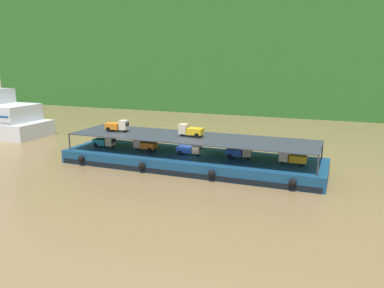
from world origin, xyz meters
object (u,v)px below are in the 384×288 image
mini_truck_lower_stern (105,142)px  mini_truck_upper_mid (191,130)px  mini_truck_lower_bow (292,158)px  cargo_barge (190,161)px  mini_truck_upper_stern (118,126)px  mini_truck_lower_aft (145,144)px  mini_truck_lower_fore (240,152)px  mini_truck_lower_mid (190,149)px

mini_truck_lower_stern → mini_truck_upper_mid: bearing=3.7°
mini_truck_lower_bow → cargo_barge: bearing=-179.9°
mini_truck_upper_stern → mini_truck_upper_mid: (9.25, 0.36, 0.00)m
mini_truck_lower_bow → mini_truck_upper_stern: bearing=-179.5°
mini_truck_lower_aft → mini_truck_upper_mid: bearing=3.3°
mini_truck_lower_fore → mini_truck_lower_bow: bearing=-4.3°
mini_truck_lower_bow → mini_truck_upper_mid: 11.41m
mini_truck_lower_stern → mini_truck_lower_aft: size_ratio=1.00×
cargo_barge → mini_truck_lower_aft: mini_truck_lower_aft is taller
mini_truck_lower_fore → mini_truck_lower_stern: bearing=-176.7°
cargo_barge → mini_truck_lower_stern: mini_truck_lower_stern is taller
mini_truck_lower_aft → mini_truck_lower_mid: bearing=-1.2°
mini_truck_lower_stern → mini_truck_upper_mid: size_ratio=1.01×
mini_truck_upper_mid → mini_truck_lower_aft: bearing=-176.7°
mini_truck_lower_stern → mini_truck_lower_mid: 11.02m
mini_truck_lower_mid → mini_truck_lower_bow: (11.15, 0.25, 0.00)m
cargo_barge → mini_truck_upper_stern: bearing=-179.1°
mini_truck_lower_aft → mini_truck_upper_stern: mini_truck_upper_stern is taller
mini_truck_lower_mid → mini_truck_upper_stern: (-9.33, 0.09, 2.00)m
mini_truck_lower_stern → mini_truck_lower_aft: same height
cargo_barge → mini_truck_lower_bow: 11.28m
mini_truck_lower_stern → mini_truck_lower_fore: size_ratio=0.99×
mini_truck_upper_stern → mini_truck_upper_mid: size_ratio=1.02×
cargo_barge → mini_truck_lower_fore: mini_truck_lower_fore is taller
mini_truck_lower_mid → mini_truck_upper_stern: bearing=179.4°
mini_truck_lower_stern → mini_truck_upper_stern: bearing=12.0°
mini_truck_lower_aft → mini_truck_upper_mid: mini_truck_upper_mid is taller
mini_truck_lower_stern → mini_truck_lower_mid: (11.01, 0.27, 0.00)m
mini_truck_lower_stern → mini_truck_lower_mid: size_ratio=0.99×
mini_truck_lower_fore → mini_truck_lower_bow: same height
cargo_barge → mini_truck_lower_stern: size_ratio=10.67×
cargo_barge → mini_truck_upper_stern: (-9.29, -0.14, 3.44)m
mini_truck_lower_fore → mini_truck_upper_stern: (-14.87, -0.58, 2.00)m
cargo_barge → mini_truck_lower_bow: (11.19, 0.02, 1.44)m
mini_truck_lower_bow → mini_truck_upper_stern: (-20.48, -0.16, 2.00)m
cargo_barge → mini_truck_lower_fore: (5.58, 0.44, 1.44)m
mini_truck_lower_bow → mini_truck_upper_stern: size_ratio=0.99×
cargo_barge → mini_truck_upper_mid: mini_truck_upper_mid is taller
mini_truck_lower_stern → mini_truck_lower_fore: 16.58m
mini_truck_lower_mid → mini_truck_lower_bow: bearing=1.3°
mini_truck_lower_stern → mini_truck_lower_fore: (16.55, 0.94, 0.00)m
mini_truck_lower_fore → mini_truck_upper_stern: mini_truck_upper_stern is taller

